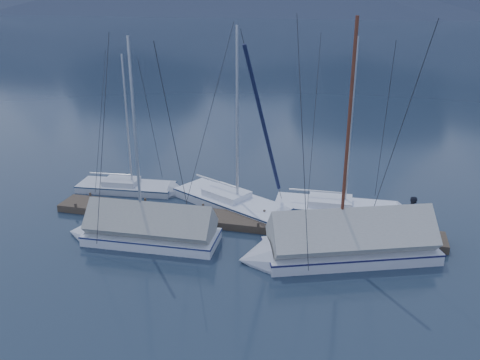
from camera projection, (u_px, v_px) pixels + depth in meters
name	position (u px, v px, depth m)	size (l,w,h in m)	color
ground	(229.00, 244.00, 21.63)	(1000.00, 1000.00, 0.00)	black
dock	(240.00, 222.00, 23.41)	(18.00, 1.50, 0.54)	#382D23
mooring_posts	(230.00, 216.00, 23.44)	(15.12, 1.52, 0.35)	#382D23
sailboat_open_left	(140.00, 189.00, 27.24)	(6.12, 2.57, 7.94)	silver
sailboat_open_mid	(245.00, 208.00, 24.80)	(7.38, 5.15, 9.60)	white
sailboat_open_right	(354.00, 211.00, 24.49)	(6.97, 2.97, 9.14)	white
sailboat_covered_near	(335.00, 246.00, 20.42)	(8.34, 5.09, 10.40)	silver
sailboat_covered_far	(140.00, 231.00, 21.77)	(6.80, 2.86, 9.43)	silver
person	(412.00, 215.00, 21.55)	(0.62, 0.41, 1.71)	black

